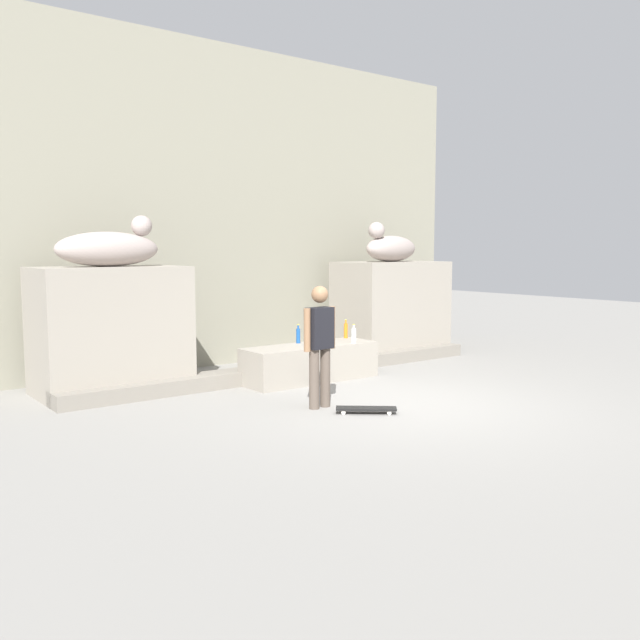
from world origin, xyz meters
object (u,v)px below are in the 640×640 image
object	(u,v)px
skater	(320,341)
bottle_orange	(346,330)
statue_reclining_right	(390,248)
skateboard	(366,409)
statue_reclining_left	(110,248)
bottle_blue	(298,335)
bottle_clear	(354,335)

from	to	relation	value
skater	bottle_orange	distance (m)	2.78
statue_reclining_right	skateboard	distance (m)	5.38
statue_reclining_right	skater	bearing A→B (deg)	20.89
statue_reclining_left	bottle_blue	world-z (taller)	statue_reclining_left
statue_reclining_left	bottle_blue	distance (m)	3.30
bottle_orange	bottle_blue	xyz separation A→B (m)	(-1.04, -0.01, -0.01)
statue_reclining_left	skater	distance (m)	3.54
bottle_blue	skater	bearing A→B (deg)	-117.75
statue_reclining_left	bottle_clear	bearing A→B (deg)	-25.54
bottle_orange	bottle_blue	world-z (taller)	bottle_orange
statue_reclining_right	bottle_clear	xyz separation A→B (m)	(-2.17, -1.43, -1.46)
bottle_clear	bottle_orange	distance (m)	0.66
bottle_clear	bottle_orange	xyz separation A→B (m)	(0.31, 0.58, 0.00)
bottle_blue	skateboard	bearing A→B (deg)	-105.64
skateboard	bottle_blue	distance (m)	2.70
statue_reclining_right	bottle_clear	size ratio (longest dim) A/B	5.26
statue_reclining_left	bottle_clear	distance (m)	4.10
statue_reclining_left	skater	bearing A→B (deg)	-59.80
statue_reclining_right	bottle_orange	bearing A→B (deg)	10.28
statue_reclining_right	bottle_clear	distance (m)	2.98
statue_reclining_left	skater	world-z (taller)	statue_reclining_left
skateboard	bottle_orange	xyz separation A→B (m)	(1.74, 2.53, 0.67)
statue_reclining_left	skateboard	distance (m)	4.53
skater	skateboard	xyz separation A→B (m)	(0.29, -0.64, -0.86)
skateboard	bottle_orange	distance (m)	3.14
statue_reclining_right	bottle_orange	size ratio (longest dim) A/B	5.14
statue_reclining_left	skateboard	bearing A→B (deg)	-61.43
skater	bottle_clear	distance (m)	2.17
bottle_orange	statue_reclining_left	bearing A→B (deg)	167.39
statue_reclining_right	bottle_blue	xyz separation A→B (m)	(-2.90, -0.86, -1.46)
skateboard	bottle_clear	distance (m)	2.51
skater	bottle_blue	bearing A→B (deg)	57.90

